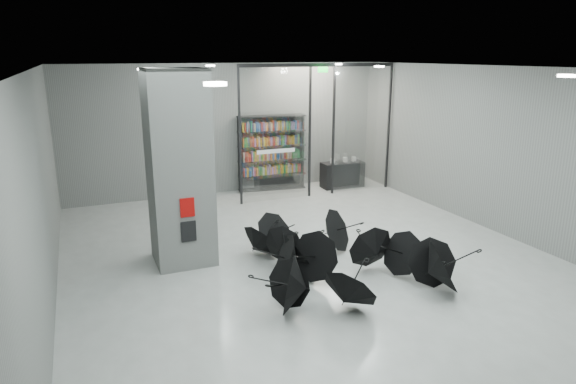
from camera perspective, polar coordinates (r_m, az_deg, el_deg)
name	(u,v)px	position (r m, az deg, el deg)	size (l,w,h in m)	color
room	(335,134)	(9.27, 5.35, 6.53)	(14.00, 14.02, 4.01)	gray
column	(179,169)	(10.49, -12.24, 2.59)	(1.20, 1.20, 4.00)	slate
fire_cabinet	(187,207)	(10.06, -11.36, -1.74)	(0.28, 0.04, 0.38)	#A50A07
info_panel	(189,231)	(10.22, -11.21, -4.42)	(0.30, 0.03, 0.42)	black
exit_sign	(323,70)	(14.98, 3.98, 13.68)	(0.30, 0.06, 0.15)	#0CE533
glass_partition	(319,125)	(15.29, 3.50, 7.56)	(5.06, 0.08, 4.00)	silver
bookshelf	(271,153)	(16.16, -1.90, 4.47)	(2.18, 0.44, 2.40)	black
shop_counter	(342,175)	(16.67, 6.18, 1.98)	(1.39, 0.56, 0.84)	black
umbrella_cluster	(333,264)	(9.90, 5.08, -8.18)	(4.07, 4.53, 1.31)	black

